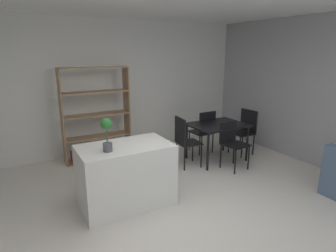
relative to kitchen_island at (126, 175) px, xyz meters
name	(u,v)px	position (x,y,z in m)	size (l,w,h in m)	color
ground_plane	(181,217)	(0.49, -0.68, -0.44)	(8.89, 8.89, 0.00)	beige
back_partition	(106,87)	(0.49, 2.35, 0.95)	(6.47, 0.06, 2.79)	silver
kitchen_island	(126,175)	(0.00, 0.00, 0.00)	(1.27, 0.75, 0.89)	silver
potted_plant_on_island	(107,132)	(-0.27, -0.12, 0.70)	(0.14, 0.14, 0.44)	#4C4C51
open_bookshelf	(95,117)	(0.12, 1.97, 0.43)	(1.31, 0.33, 1.84)	#997551
dining_table	(217,128)	(2.21, 0.74, 0.22)	(1.09, 0.83, 0.74)	black
dining_chair_window_side	(245,128)	(2.97, 0.74, 0.12)	(0.43, 0.46, 0.94)	black
dining_chair_far	(204,129)	(2.21, 1.17, 0.10)	(0.41, 0.45, 0.93)	black
dining_chair_island_side	(184,138)	(1.45, 0.75, 0.12)	(0.45, 0.45, 0.96)	black
dining_chair_near	(232,140)	(2.20, 0.29, 0.09)	(0.46, 0.46, 0.87)	black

